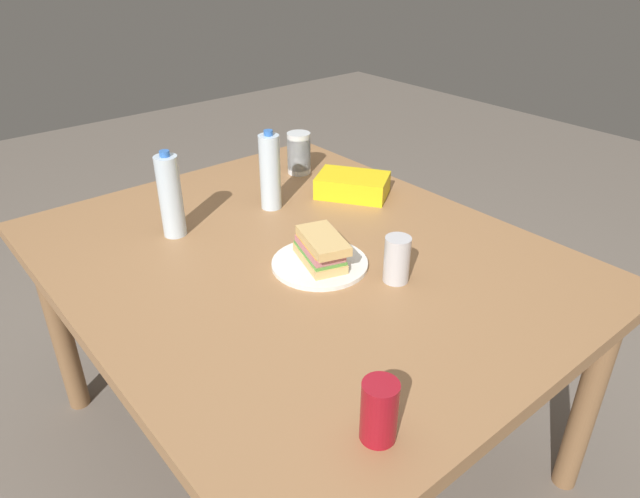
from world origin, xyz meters
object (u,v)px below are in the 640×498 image
water_bottle_spare (270,172)px  plastic_cup_stack (299,153)px  dining_table (300,277)px  soda_can_red (379,411)px  sandwich (321,249)px  chip_bag (352,185)px  water_bottle_tall (170,196)px  soda_can_silver (397,259)px  paper_plate (320,263)px

water_bottle_spare → plastic_cup_stack: bearing=125.2°
dining_table → soda_can_red: soda_can_red is taller
sandwich → soda_can_red: 0.59m
chip_bag → water_bottle_tall: water_bottle_tall is taller
soda_can_silver → plastic_cup_stack: bearing=160.3°
dining_table → water_bottle_tall: 0.43m
dining_table → sandwich: sandwich is taller
paper_plate → soda_can_silver: (0.18, 0.10, 0.06)m
dining_table → soda_can_silver: size_ratio=12.00×
dining_table → water_bottle_spare: bearing=158.8°
water_bottle_tall → dining_table: bearing=33.3°
chip_bag → soda_can_silver: size_ratio=1.89×
paper_plate → water_bottle_tall: size_ratio=1.00×
soda_can_silver → water_bottle_tall: bearing=-151.9°
dining_table → soda_can_silver: soda_can_silver is taller
dining_table → soda_can_silver: 0.32m
plastic_cup_stack → water_bottle_tall: bearing=-75.5°
dining_table → soda_can_red: (0.60, -0.30, 0.14)m
water_bottle_spare → soda_can_silver: 0.56m
chip_bag → soda_can_silver: bearing=114.9°
soda_can_red → plastic_cup_stack: size_ratio=0.82×
soda_can_red → water_bottle_tall: water_bottle_tall is taller
chip_bag → plastic_cup_stack: plastic_cup_stack is taller
soda_can_red → water_bottle_spare: size_ratio=0.48×
chip_bag → dining_table: bearing=83.3°
paper_plate → soda_can_red: 0.60m
water_bottle_spare → soda_can_silver: (0.56, -0.01, -0.06)m
paper_plate → plastic_cup_stack: (-0.56, 0.36, 0.07)m
sandwich → soda_can_red: (0.51, -0.30, 0.01)m
dining_table → water_bottle_spare: (-0.29, 0.11, 0.20)m
dining_table → paper_plate: bearing=0.5°
sandwich → plastic_cup_stack: 0.67m
sandwich → water_bottle_spare: 0.41m
sandwich → plastic_cup_stack: size_ratio=1.36×
soda_can_red → soda_can_silver: size_ratio=1.00×
soda_can_red → water_bottle_tall: 0.93m
water_bottle_spare → soda_can_silver: water_bottle_spare is taller
chip_bag → soda_can_silver: soda_can_silver is taller
chip_bag → water_bottle_spare: water_bottle_spare is taller
water_bottle_spare → soda_can_silver: size_ratio=2.08×
soda_can_red → chip_bag: (-0.80, 0.67, -0.03)m
sandwich → soda_can_silver: 0.20m
paper_plate → water_bottle_spare: bearing=163.4°
water_bottle_spare → chip_bag: bearing=70.1°
chip_bag → soda_can_silver: 0.54m
paper_plate → soda_can_silver: soda_can_silver is taller
water_bottle_tall → sandwich: bearing=27.3°
soda_can_red → water_bottle_spare: (-0.89, 0.41, 0.06)m
paper_plate → chip_bag: size_ratio=1.11×
soda_can_red → water_bottle_tall: size_ratio=0.48×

